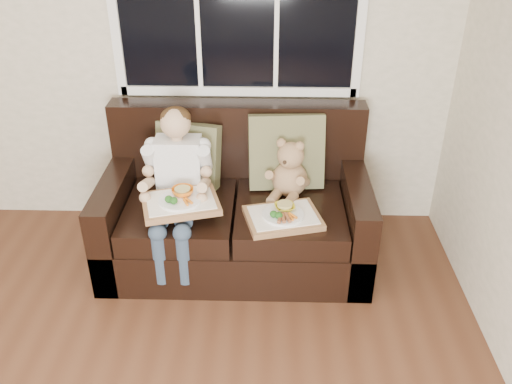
{
  "coord_description": "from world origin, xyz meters",
  "views": [
    {
      "loc": [
        1.02,
        -1.02,
        2.25
      ],
      "look_at": [
        0.94,
        1.85,
        0.57
      ],
      "focal_mm": 38.0,
      "sensor_mm": 36.0,
      "label": 1
    }
  ],
  "objects_px": {
    "loveseat": "(236,213)",
    "tray_right": "(283,216)",
    "teddy_bear": "(290,173)",
    "tray_left": "(181,201)",
    "child": "(177,175)"
  },
  "relations": [
    {
      "from": "loveseat",
      "to": "child",
      "type": "relative_size",
      "value": 1.82
    },
    {
      "from": "tray_left",
      "to": "tray_right",
      "type": "relative_size",
      "value": 1.03
    },
    {
      "from": "child",
      "to": "tray_left",
      "type": "relative_size",
      "value": 1.8
    },
    {
      "from": "teddy_bear",
      "to": "tray_right",
      "type": "relative_size",
      "value": 0.8
    },
    {
      "from": "tray_left",
      "to": "tray_right",
      "type": "xyz_separation_m",
      "value": [
        0.61,
        0.0,
        -0.1
      ]
    },
    {
      "from": "loveseat",
      "to": "tray_left",
      "type": "relative_size",
      "value": 3.27
    },
    {
      "from": "tray_right",
      "to": "teddy_bear",
      "type": "bearing_deg",
      "value": 67.04
    },
    {
      "from": "loveseat",
      "to": "teddy_bear",
      "type": "xyz_separation_m",
      "value": [
        0.35,
        0.02,
        0.3
      ]
    },
    {
      "from": "loveseat",
      "to": "tray_right",
      "type": "xyz_separation_m",
      "value": [
        0.3,
        -0.3,
        0.17
      ]
    },
    {
      "from": "loveseat",
      "to": "tray_right",
      "type": "bearing_deg",
      "value": -44.61
    },
    {
      "from": "child",
      "to": "teddy_bear",
      "type": "xyz_separation_m",
      "value": [
        0.7,
        0.14,
        -0.05
      ]
    },
    {
      "from": "teddy_bear",
      "to": "tray_left",
      "type": "height_order",
      "value": "teddy_bear"
    },
    {
      "from": "loveseat",
      "to": "tray_right",
      "type": "relative_size",
      "value": 3.36
    },
    {
      "from": "tray_left",
      "to": "tray_right",
      "type": "bearing_deg",
      "value": -15.84
    },
    {
      "from": "child",
      "to": "teddy_bear",
      "type": "bearing_deg",
      "value": 11.17
    }
  ]
}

